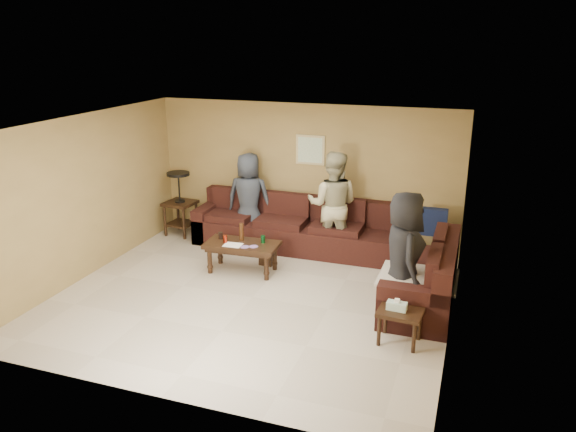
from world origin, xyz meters
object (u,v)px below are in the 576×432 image
object	(u,v)px
end_table_left	(180,202)
side_table_right	(400,314)
person_right	(404,255)
person_left	(249,198)
person_middle	(333,205)
coffee_table	(242,247)
waste_bin	(268,256)
sectional_sofa	(334,247)

from	to	relation	value
end_table_left	side_table_right	world-z (taller)	end_table_left
person_right	side_table_right	bearing A→B (deg)	166.24
person_left	person_middle	distance (m)	1.60
coffee_table	person_left	world-z (taller)	person_left
waste_bin	end_table_left	bearing A→B (deg)	158.18
sectional_sofa	person_right	world-z (taller)	person_right
end_table_left	person_right	world-z (taller)	person_right
waste_bin	person_left	world-z (taller)	person_left
coffee_table	person_right	world-z (taller)	person_right
sectional_sofa	coffee_table	distance (m)	1.50
sectional_sofa	person_middle	xyz separation A→B (m)	(-0.15, 0.43, 0.58)
coffee_table	person_right	bearing A→B (deg)	-13.97
sectional_sofa	waste_bin	xyz separation A→B (m)	(-1.05, -0.29, -0.19)
person_middle	person_right	distance (m)	2.29
waste_bin	person_middle	bearing A→B (deg)	38.71
person_left	person_right	distance (m)	3.58
side_table_right	person_left	size ratio (longest dim) A/B	0.35
coffee_table	waste_bin	distance (m)	0.56
coffee_table	side_table_right	size ratio (longest dim) A/B	2.03
side_table_right	person_right	size ratio (longest dim) A/B	0.34
side_table_right	sectional_sofa	bearing A→B (deg)	123.16
person_middle	waste_bin	bearing A→B (deg)	33.72
side_table_right	person_left	world-z (taller)	person_left
sectional_sofa	side_table_right	distance (m)	2.49
person_left	person_middle	world-z (taller)	person_middle
sectional_sofa	person_left	bearing A→B (deg)	161.48
person_left	person_middle	xyz separation A→B (m)	(1.59, -0.15, 0.08)
sectional_sofa	waste_bin	size ratio (longest dim) A/B	17.21
sectional_sofa	person_left	size ratio (longest dim) A/B	2.82
sectional_sofa	end_table_left	bearing A→B (deg)	170.21
end_table_left	waste_bin	xyz separation A→B (m)	(2.07, -0.83, -0.49)
waste_bin	person_right	bearing A→B (deg)	-24.44
waste_bin	sectional_sofa	bearing A→B (deg)	15.50
coffee_table	person_middle	size ratio (longest dim) A/B	0.65
sectional_sofa	coffee_table	size ratio (longest dim) A/B	3.93
person_left	coffee_table	bearing A→B (deg)	100.33
person_left	sectional_sofa	bearing A→B (deg)	153.94
coffee_table	person_left	distance (m)	1.41
sectional_sofa	person_left	world-z (taller)	person_left
waste_bin	person_middle	size ratio (longest dim) A/B	0.15
side_table_right	waste_bin	bearing A→B (deg)	143.36
waste_bin	person_right	distance (m)	2.66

